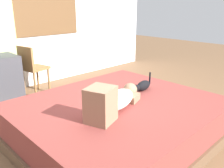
# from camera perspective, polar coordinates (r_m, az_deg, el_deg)

# --- Properties ---
(ground_plane) EXTENTS (16.00, 16.00, 0.00)m
(ground_plane) POSITION_cam_1_polar(r_m,az_deg,el_deg) (2.99, 2.09, -11.97)
(ground_plane) COLOR brown
(back_wall_with_window) EXTENTS (6.40, 0.14, 2.90)m
(back_wall_with_window) POSITION_cam_1_polar(r_m,az_deg,el_deg) (4.73, -21.60, 16.51)
(back_wall_with_window) COLOR silver
(back_wall_with_window) RESTS_ON ground
(bed) EXTENTS (2.23, 1.96, 0.45)m
(bed) POSITION_cam_1_polar(r_m,az_deg,el_deg) (2.82, 1.39, -8.73)
(bed) COLOR brown
(bed) RESTS_ON ground
(person_lying) EXTENTS (0.93, 0.52, 0.34)m
(person_lying) POSITION_cam_1_polar(r_m,az_deg,el_deg) (2.48, 0.48, -3.87)
(person_lying) COLOR silver
(person_lying) RESTS_ON bed
(cat) EXTENTS (0.36, 0.13, 0.21)m
(cat) POSITION_cam_1_polar(r_m,az_deg,el_deg) (3.09, 7.32, -0.42)
(cat) COLOR black
(cat) RESTS_ON bed
(chair_by_desk) EXTENTS (0.45, 0.45, 0.86)m
(chair_by_desk) POSITION_cam_1_polar(r_m,az_deg,el_deg) (4.33, -18.73, 4.05)
(chair_by_desk) COLOR brown
(chair_by_desk) RESTS_ON ground
(curtain_left) EXTENTS (0.44, 0.06, 2.36)m
(curtain_left) POSITION_cam_1_polar(r_m,az_deg,el_deg) (4.49, -25.02, 12.56)
(curtain_left) COLOR #ADCC75
(curtain_left) RESTS_ON ground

